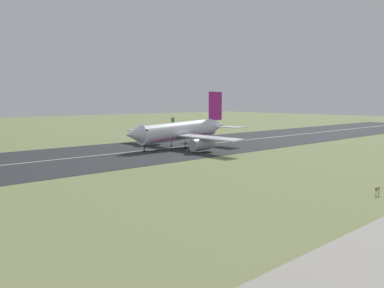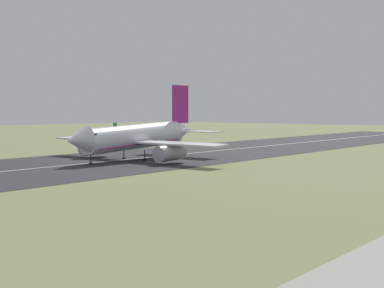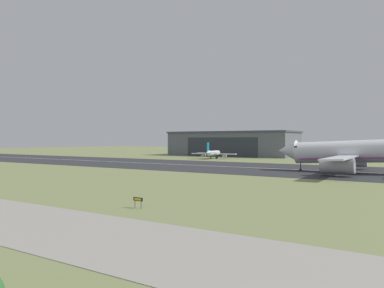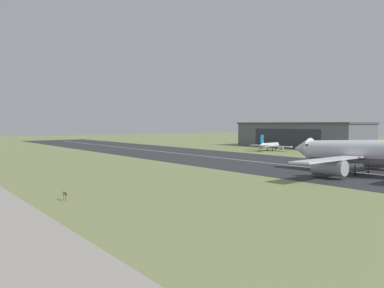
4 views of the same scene
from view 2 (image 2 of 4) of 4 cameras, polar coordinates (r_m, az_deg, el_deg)
ground_plane at (r=83.88m, az=9.05°, el=-5.19°), size 708.70×708.70×0.00m
runway_strip at (r=124.28m, az=-14.66°, el=-2.36°), size 468.70×50.40×0.06m
runway_centreline at (r=124.28m, az=-14.66°, el=-2.35°), size 421.83×0.70×0.01m
airplane_landing at (r=137.25m, az=-6.04°, el=0.67°), size 44.75×55.75×19.67m
airplane_parked_west at (r=195.00m, az=-7.03°, el=0.64°), size 25.61×21.33×8.39m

